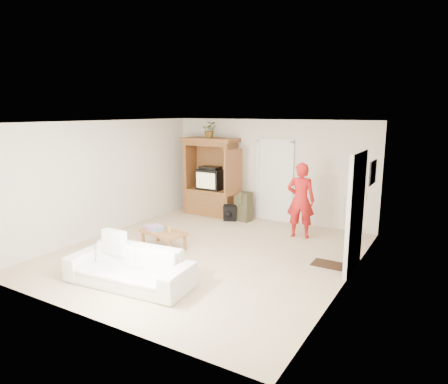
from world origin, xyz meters
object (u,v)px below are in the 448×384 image
object	(u,v)px
man	(301,200)
sofa	(129,267)
armoire	(211,182)
coffee_table	(163,233)

from	to	relation	value
man	sofa	xyz separation A→B (m)	(-1.52, -3.85, -0.54)
man	sofa	world-z (taller)	man
armoire	sofa	world-z (taller)	armoire
armoire	man	world-z (taller)	armoire
man	coffee_table	size ratio (longest dim) A/B	1.62
armoire	man	distance (m)	2.90
man	coffee_table	world-z (taller)	man
armoire	coffee_table	xyz separation A→B (m)	(0.63, -2.88, -0.59)
armoire	coffee_table	world-z (taller)	armoire
sofa	coffee_table	bearing A→B (deg)	105.63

